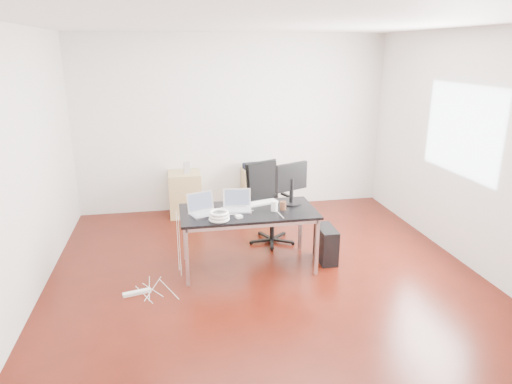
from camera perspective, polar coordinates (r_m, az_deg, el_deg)
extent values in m
plane|color=#3A0D06|center=(5.51, 1.08, -10.17)|extent=(5.00, 5.00, 0.00)
plane|color=silver|center=(4.89, 1.28, 20.33)|extent=(5.00, 5.00, 0.00)
plane|color=silver|center=(7.44, -2.82, 8.49)|extent=(5.00, 0.00, 5.00)
plane|color=silver|center=(2.74, 12.04, -7.80)|extent=(5.00, 0.00, 5.00)
plane|color=silver|center=(5.14, -27.31, 2.50)|extent=(0.00, 5.00, 5.00)
plane|color=silver|center=(6.04, 25.17, 4.77)|extent=(0.00, 5.00, 5.00)
plane|color=white|center=(6.15, 24.23, 7.01)|extent=(0.00, 1.50, 1.50)
cube|color=black|center=(5.40, -0.99, -2.46)|extent=(1.60, 0.80, 0.03)
cube|color=silver|center=(5.15, -8.62, -8.08)|extent=(0.04, 0.04, 0.70)
cube|color=silver|center=(5.79, -8.92, -5.14)|extent=(0.04, 0.04, 0.70)
cube|color=silver|center=(5.39, 7.60, -6.82)|extent=(0.04, 0.04, 0.70)
cube|color=silver|center=(6.01, 5.54, -4.15)|extent=(0.04, 0.04, 0.70)
cylinder|color=black|center=(6.26, 2.02, -4.30)|extent=(0.06, 0.06, 0.47)
cube|color=black|center=(6.17, 2.05, -2.02)|extent=(0.62, 0.61, 0.06)
cube|color=black|center=(6.24, 0.88, 1.18)|extent=(0.46, 0.27, 0.55)
cube|color=tan|center=(7.35, -8.85, -0.23)|extent=(0.50, 0.50, 0.70)
cube|color=tan|center=(7.47, 0.29, 0.28)|extent=(0.50, 0.50, 0.70)
cube|color=black|center=(5.81, 8.73, -6.44)|extent=(0.21, 0.46, 0.44)
cylinder|color=black|center=(7.40, -1.44, -1.60)|extent=(0.31, 0.31, 0.28)
cube|color=white|center=(5.25, -14.66, -12.06)|extent=(0.31, 0.13, 0.04)
cube|color=silver|center=(5.29, -6.38, -2.73)|extent=(0.39, 0.33, 0.01)
cube|color=silver|center=(5.35, -6.97, -1.19)|extent=(0.32, 0.16, 0.22)
cube|color=#475166|center=(5.35, -6.96, -1.21)|extent=(0.28, 0.14, 0.18)
cube|color=silver|center=(5.38, -2.36, -2.29)|extent=(0.36, 0.27, 0.01)
cube|color=silver|center=(5.45, -2.38, -0.72)|extent=(0.33, 0.09, 0.22)
cube|color=#475166|center=(5.45, -2.37, -0.74)|extent=(0.29, 0.08, 0.18)
cylinder|color=black|center=(5.64, 4.42, -1.36)|extent=(0.26, 0.26, 0.02)
cylinder|color=black|center=(5.59, 4.45, 0.20)|extent=(0.05, 0.05, 0.30)
cube|color=black|center=(5.56, 4.46, 1.91)|extent=(0.43, 0.23, 0.34)
cube|color=#475166|center=(5.59, 4.38, 1.99)|extent=(0.36, 0.16, 0.29)
cube|color=white|center=(5.61, 0.57, -1.39)|extent=(0.46, 0.26, 0.02)
cylinder|color=white|center=(5.36, 2.31, -1.76)|extent=(0.09, 0.09, 0.12)
cylinder|color=#56301D|center=(5.42, 3.39, -1.69)|extent=(0.08, 0.08, 0.10)
torus|color=white|center=(5.10, -4.61, -3.36)|extent=(0.24, 0.24, 0.04)
torus|color=white|center=(5.08, -4.62, -2.98)|extent=(0.23, 0.23, 0.04)
torus|color=white|center=(5.07, -4.63, -2.60)|extent=(0.22, 0.22, 0.04)
cube|color=white|center=(5.16, -2.15, -3.08)|extent=(0.09, 0.09, 0.03)
cube|color=#9E9E9E|center=(7.19, -8.65, 3.04)|extent=(0.10, 0.09, 0.18)
cube|color=black|center=(7.37, -0.32, 3.24)|extent=(0.34, 0.29, 0.09)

